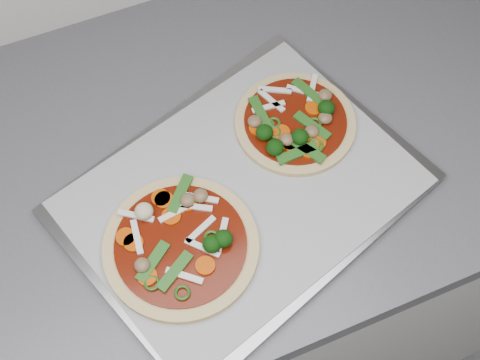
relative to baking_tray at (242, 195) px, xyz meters
name	(u,v)px	position (x,y,z in m)	size (l,w,h in m)	color
base_cabinet	(5,356)	(-0.45, 0.08, -0.48)	(3.60, 0.60, 0.86)	silver
baking_tray	(242,195)	(0.00, 0.00, 0.00)	(0.45, 0.33, 0.01)	gray
parchment	(242,192)	(0.00, 0.00, 0.01)	(0.43, 0.31, 0.00)	#A5A6AB
pizza_left	(181,244)	(-0.10, -0.04, 0.02)	(0.21, 0.21, 0.03)	#DDC97B
pizza_right	(295,124)	(0.11, 0.06, 0.02)	(0.19, 0.19, 0.03)	#DDC97B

